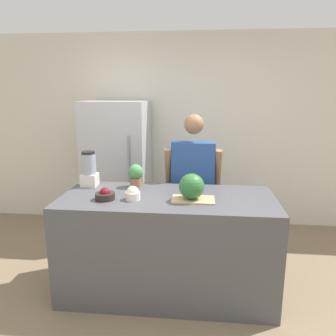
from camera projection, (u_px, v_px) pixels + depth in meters
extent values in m
plane|color=#7F6B51|center=(162.00, 318.00, 2.72)|extent=(14.00, 14.00, 0.00)
cube|color=silver|center=(180.00, 131.00, 4.52)|extent=(8.00, 0.06, 2.60)
cube|color=#4C4C51|center=(168.00, 244.00, 3.02)|extent=(1.91, 0.84, 0.92)
cube|color=#B7B7BC|center=(118.00, 168.00, 4.30)|extent=(0.79, 0.73, 1.72)
cylinder|color=gray|center=(129.00, 161.00, 3.87)|extent=(0.02, 0.02, 0.60)
cube|color=#4C608C|center=(192.00, 224.00, 3.66)|extent=(0.34, 0.18, 0.77)
cube|color=#284C8C|center=(193.00, 167.00, 3.51)|extent=(0.46, 0.22, 0.55)
sphere|color=#936B4C|center=(194.00, 124.00, 3.40)|extent=(0.21, 0.21, 0.21)
cylinder|color=#936B4C|center=(168.00, 168.00, 3.50)|extent=(0.07, 0.22, 0.46)
cylinder|color=#936B4C|center=(218.00, 169.00, 3.44)|extent=(0.07, 0.22, 0.46)
cube|color=tan|center=(193.00, 200.00, 2.81)|extent=(0.37, 0.22, 0.01)
sphere|color=#2D6B33|center=(192.00, 186.00, 2.78)|extent=(0.22, 0.22, 0.22)
cylinder|color=#2D231E|center=(105.00, 196.00, 2.82)|extent=(0.17, 0.17, 0.06)
sphere|color=maroon|center=(105.00, 193.00, 2.82)|extent=(0.09, 0.09, 0.09)
cylinder|color=white|center=(133.00, 196.00, 2.82)|extent=(0.13, 0.13, 0.07)
sphere|color=white|center=(133.00, 192.00, 2.81)|extent=(0.11, 0.11, 0.11)
cube|color=silver|center=(90.00, 180.00, 3.23)|extent=(0.15, 0.15, 0.12)
cylinder|color=#99A3AD|center=(89.00, 164.00, 3.19)|extent=(0.14, 0.14, 0.20)
cylinder|color=black|center=(88.00, 153.00, 3.17)|extent=(0.13, 0.13, 0.02)
cylinder|color=#996647|center=(136.00, 182.00, 3.21)|extent=(0.11, 0.11, 0.09)
sphere|color=#478E4C|center=(136.00, 172.00, 3.18)|extent=(0.15, 0.15, 0.15)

